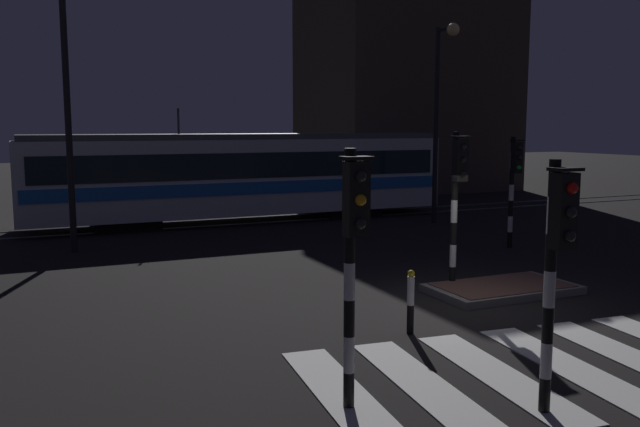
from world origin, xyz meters
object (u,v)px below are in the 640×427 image
(traffic_light_kerb_mid_left, at_px, (557,250))
(street_lamp_trackside_left, at_px, (67,82))
(traffic_light_corner_far_right, at_px, (514,175))
(street_lamp_trackside_right, at_px, (441,99))
(bollard_island_edge, at_px, (411,302))
(traffic_light_corner_near_left, at_px, (353,241))
(tram, at_px, (243,175))
(traffic_light_median_centre, at_px, (457,186))

(traffic_light_kerb_mid_left, distance_m, street_lamp_trackside_left, 14.50)
(traffic_light_kerb_mid_left, bearing_deg, street_lamp_trackside_left, 108.49)
(traffic_light_corner_far_right, bearing_deg, street_lamp_trackside_right, 80.58)
(traffic_light_kerb_mid_left, relative_size, bollard_island_edge, 2.83)
(traffic_light_corner_near_left, height_order, street_lamp_trackside_right, street_lamp_trackside_right)
(street_lamp_trackside_right, relative_size, street_lamp_trackside_left, 0.94)
(tram, bearing_deg, street_lamp_trackside_left, -146.55)
(traffic_light_corner_near_left, bearing_deg, traffic_light_median_centre, 43.61)
(traffic_light_kerb_mid_left, distance_m, bollard_island_edge, 3.81)
(traffic_light_corner_near_left, xyz_separation_m, tram, (3.85, 16.51, -0.41))
(traffic_light_median_centre, relative_size, street_lamp_trackside_left, 0.46)
(traffic_light_corner_near_left, xyz_separation_m, street_lamp_trackside_right, (10.14, 13.05, 2.31))
(traffic_light_corner_far_right, bearing_deg, tram, 122.92)
(traffic_light_kerb_mid_left, relative_size, street_lamp_trackside_right, 0.45)
(traffic_light_median_centre, bearing_deg, street_lamp_trackside_left, 132.92)
(traffic_light_corner_far_right, bearing_deg, traffic_light_median_centre, -142.42)
(traffic_light_median_centre, relative_size, tram, 0.22)
(traffic_light_corner_near_left, bearing_deg, tram, 76.88)
(traffic_light_corner_near_left, relative_size, street_lamp_trackside_right, 0.47)
(traffic_light_corner_near_left, xyz_separation_m, traffic_light_median_centre, (4.86, 4.63, 0.10))
(traffic_light_corner_far_right, relative_size, traffic_light_median_centre, 0.95)
(traffic_light_kerb_mid_left, xyz_separation_m, bollard_island_edge, (0.17, 3.49, -1.52))
(traffic_light_corner_far_right, height_order, traffic_light_median_centre, traffic_light_median_centre)
(traffic_light_kerb_mid_left, xyz_separation_m, traffic_light_corner_near_left, (-2.15, 1.12, 0.08))
(traffic_light_kerb_mid_left, height_order, traffic_light_corner_far_right, traffic_light_corner_far_right)
(traffic_light_corner_near_left, relative_size, tram, 0.21)
(traffic_light_corner_far_right, height_order, bollard_island_edge, traffic_light_corner_far_right)
(traffic_light_corner_far_right, xyz_separation_m, bollard_island_edge, (-6.99, -5.69, -1.58))
(traffic_light_kerb_mid_left, distance_m, traffic_light_median_centre, 6.36)
(bollard_island_edge, bearing_deg, traffic_light_corner_far_right, 39.13)
(traffic_light_corner_near_left, relative_size, bollard_island_edge, 2.95)
(traffic_light_kerb_mid_left, height_order, street_lamp_trackside_left, street_lamp_trackside_left)
(traffic_light_kerb_mid_left, relative_size, tram, 0.20)
(traffic_light_median_centre, height_order, tram, tram)
(traffic_light_corner_far_right, xyz_separation_m, tram, (-5.47, 8.45, -0.39))
(traffic_light_median_centre, bearing_deg, traffic_light_corner_near_left, -136.39)
(traffic_light_median_centre, bearing_deg, traffic_light_kerb_mid_left, -115.19)
(traffic_light_corner_near_left, height_order, tram, tram)
(traffic_light_corner_far_right, bearing_deg, street_lamp_trackside_left, 159.62)
(traffic_light_corner_near_left, height_order, street_lamp_trackside_left, street_lamp_trackside_left)
(street_lamp_trackside_left, height_order, bollard_island_edge, street_lamp_trackside_left)
(traffic_light_corner_far_right, bearing_deg, traffic_light_kerb_mid_left, -127.96)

